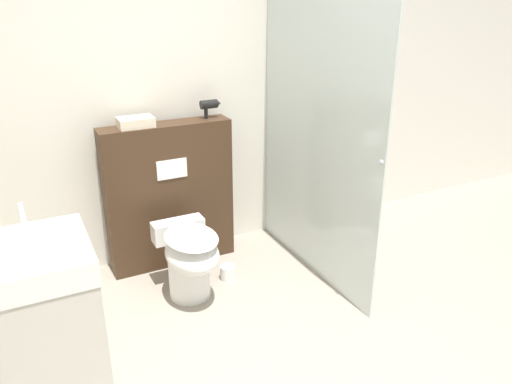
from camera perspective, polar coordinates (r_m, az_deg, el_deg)
The scene contains 8 objects.
wall_back at distance 3.79m, azimuth -7.95°, elevation 11.10°, with size 8.00×0.06×2.50m.
partition_panel at distance 3.75m, azimuth -9.84°, elevation -0.38°, with size 0.94×0.21×1.09m.
shower_glass at distance 3.45m, azimuth 6.92°, elevation 7.37°, with size 0.04×1.44×2.18m.
toilet at distance 3.38m, azimuth -7.60°, elevation -7.47°, with size 0.36×0.57×0.50m.
sink_vanity at distance 2.50m, azimuth -22.74°, elevation -15.76°, with size 0.47×0.51×1.13m.
hair_drier at distance 3.68m, azimuth -5.30°, elevation 9.88°, with size 0.15×0.06×0.13m.
folded_towel at distance 3.53m, azimuth -13.60°, elevation 7.77°, with size 0.24×0.16×0.07m.
spare_toilet_roll at distance 3.68m, azimuth -3.24°, elevation -9.15°, with size 0.11×0.11×0.10m.
Camera 1 is at (-1.19, -1.64, 1.96)m, focal length 35.00 mm.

